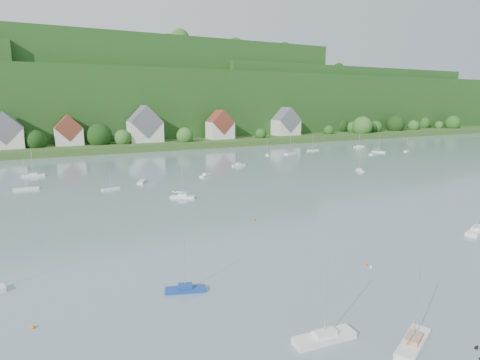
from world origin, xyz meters
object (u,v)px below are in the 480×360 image
object	(u,v)px
near_sailboat_1	(185,289)
near_sailboat_2	(413,342)
near_sailboat_0	(324,336)
near_sailboat_4	(477,230)

from	to	relation	value
near_sailboat_1	near_sailboat_2	size ratio (longest dim) A/B	0.78
near_sailboat_1	near_sailboat_2	distance (m)	25.57
near_sailboat_0	near_sailboat_1	xyz separation A→B (m)	(-8.61, 15.75, -0.06)
near_sailboat_2	near_sailboat_1	bearing A→B (deg)	102.41
near_sailboat_0	near_sailboat_4	xyz separation A→B (m)	(44.71, 13.15, 0.02)
near_sailboat_1	near_sailboat_4	xyz separation A→B (m)	(53.32, -2.60, 0.08)
near_sailboat_0	near_sailboat_1	bearing A→B (deg)	123.72
near_sailboat_0	near_sailboat_4	distance (m)	46.61
near_sailboat_1	near_sailboat_2	world-z (taller)	near_sailboat_2
near_sailboat_4	near_sailboat_2	bearing A→B (deg)	-171.80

